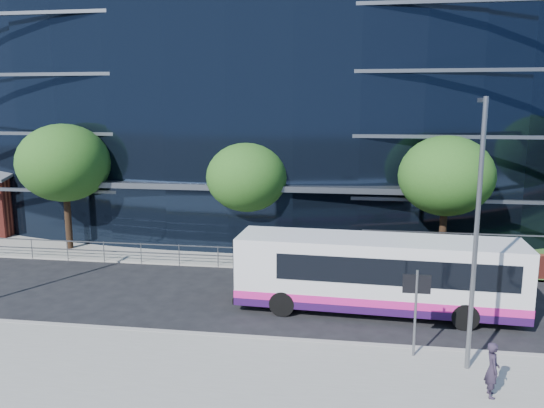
% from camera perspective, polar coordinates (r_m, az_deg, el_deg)
% --- Properties ---
extents(ground, '(200.00, 200.00, 0.00)m').
position_cam_1_polar(ground, '(19.46, 0.73, -13.42)').
color(ground, black).
rests_on(ground, ground).
extents(pavement_near, '(80.00, 8.00, 0.15)m').
position_cam_1_polar(pavement_near, '(15.04, -2.05, -20.79)').
color(pavement_near, gray).
rests_on(pavement_near, ground).
extents(kerb, '(80.00, 0.25, 0.16)m').
position_cam_1_polar(kerb, '(18.52, 0.29, -14.43)').
color(kerb, gray).
rests_on(kerb, ground).
extents(yellow_line_outer, '(80.00, 0.08, 0.01)m').
position_cam_1_polar(yellow_line_outer, '(18.73, 0.38, -14.39)').
color(yellow_line_outer, gold).
rests_on(yellow_line_outer, ground).
extents(yellow_line_inner, '(80.00, 0.08, 0.01)m').
position_cam_1_polar(yellow_line_inner, '(18.87, 0.45, -14.20)').
color(yellow_line_inner, gold).
rests_on(yellow_line_inner, ground).
extents(far_forecourt, '(50.00, 8.00, 0.10)m').
position_cam_1_polar(far_forecourt, '(30.85, -7.59, -4.34)').
color(far_forecourt, gray).
rests_on(far_forecourt, ground).
extents(glass_office, '(44.00, 23.10, 16.00)m').
position_cam_1_polar(glass_office, '(39.01, -0.93, 10.62)').
color(glass_office, black).
rests_on(glass_office, ground).
extents(guard_railings, '(24.00, 0.05, 1.10)m').
position_cam_1_polar(guard_railings, '(27.65, -13.92, -4.65)').
color(guard_railings, slate).
rests_on(guard_railings, ground).
extents(street_sign, '(0.85, 0.09, 2.80)m').
position_cam_1_polar(street_sign, '(17.16, 15.25, -9.42)').
color(street_sign, slate).
rests_on(street_sign, pavement_near).
extents(tree_far_a, '(4.95, 4.95, 6.98)m').
position_cam_1_polar(tree_far_a, '(30.91, -21.46, 4.13)').
color(tree_far_a, black).
rests_on(tree_far_a, ground).
extents(tree_far_b, '(4.29, 4.29, 6.05)m').
position_cam_1_polar(tree_far_b, '(27.91, -2.71, 2.89)').
color(tree_far_b, black).
rests_on(tree_far_b, ground).
extents(tree_far_c, '(4.62, 4.62, 6.51)m').
position_cam_1_polar(tree_far_c, '(27.23, 18.21, 2.88)').
color(tree_far_c, black).
rests_on(tree_far_c, ground).
extents(streetlight_east, '(0.15, 0.77, 8.00)m').
position_cam_1_polar(streetlight_east, '(16.24, 21.14, -2.47)').
color(streetlight_east, slate).
rests_on(streetlight_east, pavement_near).
extents(city_bus, '(10.94, 2.97, 2.93)m').
position_cam_1_polar(city_bus, '(20.93, 11.50, -7.34)').
color(city_bus, silver).
rests_on(city_bus, ground).
extents(pedestrian, '(0.37, 0.56, 1.54)m').
position_cam_1_polar(pedestrian, '(16.03, 22.61, -16.12)').
color(pedestrian, '#292132').
rests_on(pedestrian, pavement_near).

